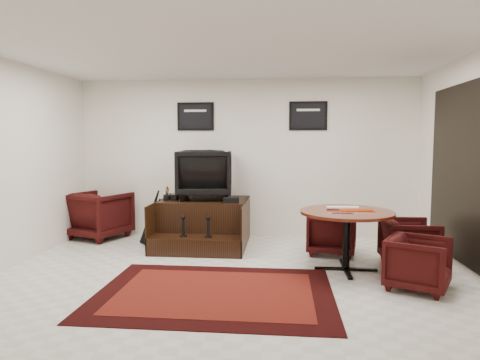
% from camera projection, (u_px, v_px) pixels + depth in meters
% --- Properties ---
extents(ground, '(6.00, 6.00, 0.00)m').
position_uv_depth(ground, '(228.00, 279.00, 5.31)').
color(ground, silver).
rests_on(ground, ground).
extents(room_shell, '(6.02, 5.02, 2.81)m').
position_uv_depth(room_shell, '(262.00, 135.00, 5.23)').
color(room_shell, white).
rests_on(room_shell, ground).
extents(area_rug, '(2.65, 1.99, 0.01)m').
position_uv_depth(area_rug, '(215.00, 293.00, 4.81)').
color(area_rug, black).
rests_on(area_rug, ground).
extents(shine_podium, '(1.44, 1.49, 0.74)m').
position_uv_depth(shine_podium, '(204.00, 224.00, 7.08)').
color(shine_podium, black).
rests_on(shine_podium, ground).
extents(shine_chair, '(0.97, 0.92, 0.91)m').
position_uv_depth(shine_chair, '(205.00, 172.00, 7.15)').
color(shine_chair, black).
rests_on(shine_chair, shine_podium).
extents(shoes_pair, '(0.22, 0.26, 0.09)m').
position_uv_depth(shoes_pair, '(171.00, 197.00, 7.06)').
color(shoes_pair, black).
rests_on(shoes_pair, shine_podium).
extents(polish_kit, '(0.26, 0.20, 0.08)m').
position_uv_depth(polish_kit, '(231.00, 200.00, 6.71)').
color(polish_kit, black).
rests_on(polish_kit, shine_podium).
extents(umbrella_black, '(0.30, 0.11, 0.80)m').
position_uv_depth(umbrella_black, '(153.00, 221.00, 6.98)').
color(umbrella_black, black).
rests_on(umbrella_black, ground).
extents(umbrella_hooked, '(0.35, 0.13, 0.94)m').
position_uv_depth(umbrella_hooked, '(151.00, 216.00, 7.08)').
color(umbrella_hooked, black).
rests_on(umbrella_hooked, ground).
extents(armchair_side, '(1.12, 1.09, 0.91)m').
position_uv_depth(armchair_side, '(99.00, 213.00, 7.54)').
color(armchair_side, black).
rests_on(armchair_side, ground).
extents(meeting_table, '(1.22, 1.22, 0.80)m').
position_uv_depth(meeting_table, '(347.00, 218.00, 5.60)').
color(meeting_table, '#47180A').
rests_on(meeting_table, ground).
extents(table_chair_back, '(0.80, 0.77, 0.71)m').
position_uv_depth(table_chair_back, '(332.00, 231.00, 6.47)').
color(table_chair_back, black).
rests_on(table_chair_back, ground).
extents(table_chair_window, '(0.65, 0.69, 0.70)m').
position_uv_depth(table_chair_window, '(409.00, 240.00, 5.88)').
color(table_chair_window, black).
rests_on(table_chair_window, ground).
extents(table_chair_corner, '(0.84, 0.86, 0.67)m').
position_uv_depth(table_chair_corner, '(419.00, 261.00, 4.91)').
color(table_chair_corner, black).
rests_on(table_chair_corner, ground).
extents(paper_roll, '(0.42, 0.08, 0.05)m').
position_uv_depth(paper_roll, '(342.00, 208.00, 5.69)').
color(paper_roll, white).
rests_on(paper_roll, meeting_table).
extents(table_clutter, '(0.57, 0.32, 0.01)m').
position_uv_depth(table_clutter, '(355.00, 211.00, 5.58)').
color(table_clutter, '#F3520D').
rests_on(table_clutter, meeting_table).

